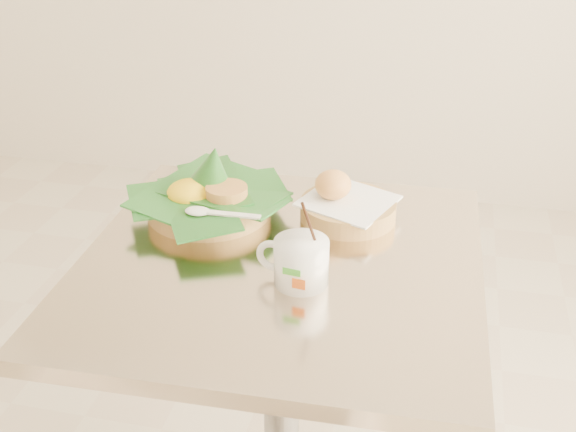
% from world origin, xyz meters
% --- Properties ---
extents(cafe_table, '(0.72, 0.72, 0.75)m').
position_xyz_m(cafe_table, '(0.17, -0.05, 0.53)').
color(cafe_table, gray).
rests_on(cafe_table, floor).
extents(rice_basket, '(0.30, 0.30, 0.15)m').
position_xyz_m(rice_basket, '(-0.01, 0.09, 0.79)').
color(rice_basket, tan).
rests_on(rice_basket, cafe_table).
extents(bread_basket, '(0.20, 0.20, 0.10)m').
position_xyz_m(bread_basket, '(0.26, 0.13, 0.78)').
color(bread_basket, tan).
rests_on(bread_basket, cafe_table).
extents(coffee_mug, '(0.13, 0.10, 0.16)m').
position_xyz_m(coffee_mug, '(0.22, -0.11, 0.79)').
color(coffee_mug, white).
rests_on(coffee_mug, cafe_table).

